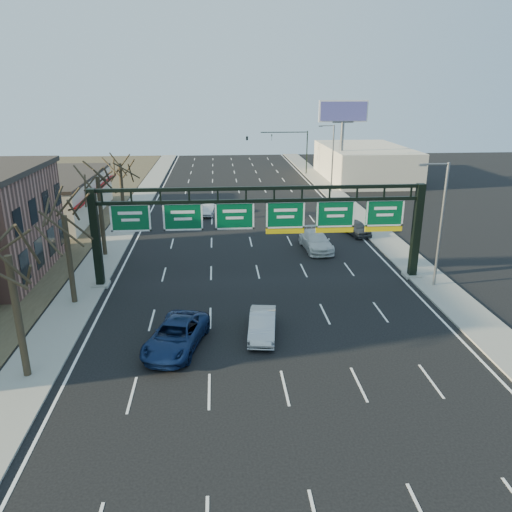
{
  "coord_description": "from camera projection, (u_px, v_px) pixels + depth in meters",
  "views": [
    {
      "loc": [
        -3.06,
        -26.67,
        13.91
      ],
      "look_at": [
        -0.57,
        4.5,
        3.2
      ],
      "focal_mm": 35.0,
      "sensor_mm": 36.0,
      "label": 1
    }
  ],
  "objects": [
    {
      "name": "car_silver_sedan",
      "position": [
        262.0,
        325.0,
        29.04
      ],
      "size": [
        2.04,
        4.46,
        1.42
      ],
      "primitive_type": "imported",
      "rotation": [
        0.0,
        0.0,
        -0.13
      ],
      "color": "#AAABAF",
      "rests_on": "ground"
    },
    {
      "name": "streetlight_far",
      "position": [
        332.0,
        155.0,
        66.9
      ],
      "size": [
        2.15,
        0.22,
        9.0
      ],
      "color": "slate",
      "rests_on": "sidewalk_right"
    },
    {
      "name": "sidewalk_right",
      "position": [
        377.0,
        232.0,
        49.69
      ],
      "size": [
        3.0,
        120.0,
        0.12
      ],
      "primitive_type": "cube",
      "color": "gray",
      "rests_on": "ground"
    },
    {
      "name": "car_grey_far",
      "position": [
        356.0,
        228.0,
        48.88
      ],
      "size": [
        2.49,
        4.4,
        1.41
      ],
      "primitive_type": "imported",
      "rotation": [
        0.0,
        0.0,
        0.21
      ],
      "color": "#3C3E41",
      "rests_on": "ground"
    },
    {
      "name": "streetlight_near",
      "position": [
        440.0,
        219.0,
        34.84
      ],
      "size": [
        2.15,
        0.22,
        9.0
      ],
      "color": "slate",
      "rests_on": "sidewalk_right"
    },
    {
      "name": "car_white_wagon",
      "position": [
        316.0,
        241.0,
        44.4
      ],
      "size": [
        2.61,
        5.63,
        1.59
      ],
      "primitive_type": "imported",
      "rotation": [
        0.0,
        0.0,
        0.07
      ],
      "color": "silver",
      "rests_on": "ground"
    },
    {
      "name": "car_silver_distant",
      "position": [
        208.0,
        208.0,
        56.62
      ],
      "size": [
        2.09,
        4.64,
        1.48
      ],
      "primitive_type": "imported",
      "rotation": [
        0.0,
        0.0,
        -0.12
      ],
      "color": "silver",
      "rests_on": "ground"
    },
    {
      "name": "ground",
      "position": [
        271.0,
        330.0,
        29.89
      ],
      "size": [
        160.0,
        160.0,
        0.0
      ],
      "primitive_type": "plane",
      "color": "black",
      "rests_on": "ground"
    },
    {
      "name": "building_right_distant",
      "position": [
        364.0,
        163.0,
        77.73
      ],
      "size": [
        12.0,
        20.0,
        5.0
      ],
      "primitive_type": "cube",
      "color": "beige",
      "rests_on": "ground"
    },
    {
      "name": "car_blue_suv",
      "position": [
        176.0,
        336.0,
        27.63
      ],
      "size": [
        3.95,
        6.1,
        1.56
      ],
      "primitive_type": "imported",
      "rotation": [
        0.0,
        0.0,
        -0.26
      ],
      "color": "navy",
      "rests_on": "ground"
    },
    {
      "name": "lane_markings",
      "position": [
        249.0,
        236.0,
        48.75
      ],
      "size": [
        21.6,
        120.0,
        0.01
      ],
      "primitive_type": "cube",
      "color": "white",
      "rests_on": "ground"
    },
    {
      "name": "tree_gantry",
      "position": [
        62.0,
        200.0,
        31.34
      ],
      "size": [
        3.6,
        3.6,
        8.48
      ],
      "color": "#2D2519",
      "rests_on": "sidewalk_left"
    },
    {
      "name": "tree_near",
      "position": [
        4.0,
        234.0,
        22.73
      ],
      "size": [
        3.6,
        3.6,
        8.86
      ],
      "color": "#2D2519",
      "rests_on": "sidewalk_left"
    },
    {
      "name": "billboard_right",
      "position": [
        343.0,
        122.0,
        70.5
      ],
      "size": [
        7.0,
        0.5,
        12.0
      ],
      "color": "slate",
      "rests_on": "ground"
    },
    {
      "name": "traffic_signal_mast",
      "position": [
        270.0,
        141.0,
        80.4
      ],
      "size": [
        10.16,
        0.54,
        7.0
      ],
      "color": "black",
      "rests_on": "ground"
    },
    {
      "name": "sign_gantry",
      "position": [
        262.0,
        221.0,
        35.94
      ],
      "size": [
        24.6,
        1.2,
        7.2
      ],
      "color": "black",
      "rests_on": "ground"
    },
    {
      "name": "tree_far",
      "position": [
        119.0,
        153.0,
        50.08
      ],
      "size": [
        3.6,
        3.6,
        8.86
      ],
      "color": "#2D2519",
      "rests_on": "sidewalk_left"
    },
    {
      "name": "cream_strip",
      "position": [
        49.0,
        196.0,
        54.86
      ],
      "size": [
        10.9,
        18.4,
        4.7
      ],
      "color": "beige",
      "rests_on": "ground"
    },
    {
      "name": "sidewalk_left",
      "position": [
        116.0,
        238.0,
        47.77
      ],
      "size": [
        3.0,
        120.0,
        0.12
      ],
      "primitive_type": "cube",
      "color": "gray",
      "rests_on": "ground"
    },
    {
      "name": "tree_mid",
      "position": [
        96.0,
        164.0,
        40.53
      ],
      "size": [
        3.6,
        3.6,
        9.24
      ],
      "color": "#2D2519",
      "rests_on": "sidewalk_left"
    }
  ]
}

